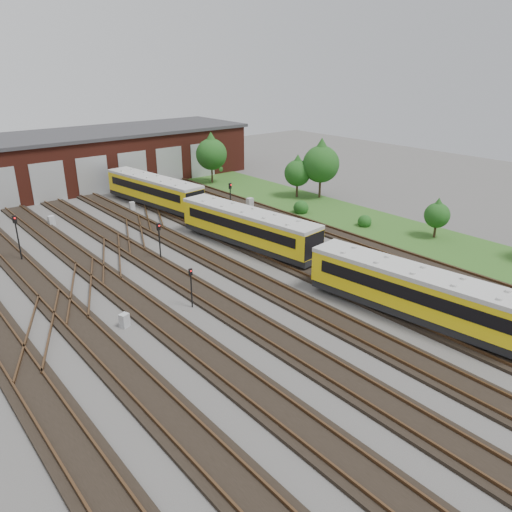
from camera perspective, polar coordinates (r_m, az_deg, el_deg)
ground at (r=31.73m, az=1.16°, el=-6.00°), size 120.00×120.00×0.00m
track_network at (r=31.98m, az=0.24°, el=-5.54°), size 30.40×70.00×0.33m
maintenance_shed at (r=64.98m, az=-22.75°, el=9.80°), size 51.00×12.50×6.35m
grass_verge at (r=50.89m, az=10.17°, el=4.53°), size 8.00×55.00×0.05m
metro_train at (r=41.21m, az=-0.92°, el=3.35°), size 4.11×45.91×2.83m
signal_mast_0 at (r=31.38m, az=-7.43°, el=-3.05°), size 0.23×0.21×2.66m
signal_mast_1 at (r=42.17m, az=-25.65°, el=2.42°), size 0.29×0.27×3.71m
signal_mast_2 at (r=39.01m, az=-11.00°, el=2.17°), size 0.28×0.27×3.05m
signal_mast_3 at (r=48.73m, az=-2.95°, el=6.83°), size 0.31×0.30×3.57m
relay_cabinet_1 at (r=50.91m, az=-22.35°, el=3.75°), size 0.62×0.53×0.94m
relay_cabinet_2 at (r=30.46m, az=-14.81°, el=-7.13°), size 0.63×0.58×0.85m
relay_cabinet_3 at (r=53.67m, az=-13.98°, el=5.57°), size 0.56×0.49×0.85m
relay_cabinet_4 at (r=52.82m, az=-0.70°, el=6.08°), size 0.65×0.54×1.07m
tree_0 at (r=63.29m, az=-5.13°, el=11.92°), size 3.85×3.85×6.38m
tree_1 at (r=56.61m, az=4.77°, el=9.78°), size 2.95×2.95×4.88m
tree_2 at (r=56.41m, az=7.46°, el=10.86°), size 4.06×4.06×6.72m
tree_3 at (r=46.02m, az=20.03°, el=4.71°), size 2.19×2.19×3.63m
bush_0 at (r=47.92m, az=12.32°, el=4.07°), size 1.29×1.29×1.29m
bush_1 at (r=51.15m, az=5.17°, el=5.75°), size 1.54×1.54×1.54m
bush_2 at (r=69.87m, az=-4.41°, el=10.17°), size 1.74×1.74×1.74m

